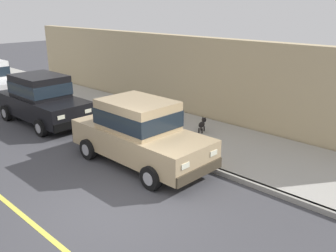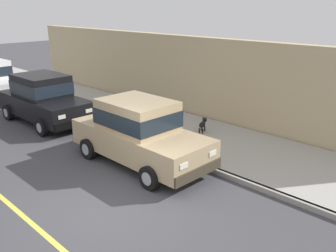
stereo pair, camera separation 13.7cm
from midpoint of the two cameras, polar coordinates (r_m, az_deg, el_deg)
The scene contains 8 objects.
ground_plane at distance 8.79m, azimuth -8.34°, elevation -12.63°, with size 80.00×80.00×0.00m, color #424247.
curb at distance 10.74m, azimuth 5.35°, elevation -6.06°, with size 0.16×64.00×0.14m, color gray.
sidewalk at distance 12.09m, azimuth 10.78°, elevation -3.45°, with size 3.60×64.00×0.14m, color #A8A59E.
lane_centre_line at distance 8.10m, azimuth -17.72°, elevation -16.35°, with size 0.12×57.60×0.01m, color #E0D64C.
car_tan_sedan at distance 10.67m, azimuth -4.18°, elevation -0.90°, with size 2.07×4.61×1.92m.
car_black_sedan at distance 15.30m, azimuth -18.69°, elevation 4.13°, with size 2.08×4.62×1.92m.
dog_black at distance 13.19m, azimuth 5.76°, elevation 0.32°, with size 0.72×0.38×0.49m.
building_facade at distance 16.40m, azimuth 0.05°, elevation 8.42°, with size 0.50×20.00×3.31m, color tan.
Camera 2 is at (-4.40, -6.15, 4.51)m, focal length 38.94 mm.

